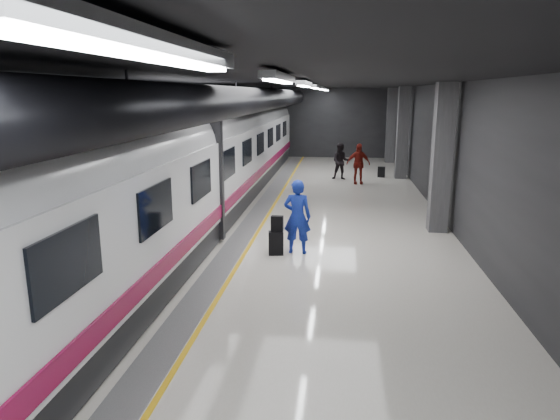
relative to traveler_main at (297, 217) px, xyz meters
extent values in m
plane|color=silver|center=(-0.43, 0.73, -1.00)|extent=(40.00, 40.00, 0.00)
cube|color=black|center=(-0.43, 0.73, 3.50)|extent=(10.00, 40.00, 0.02)
cube|color=#28282B|center=(-0.43, 20.73, 1.25)|extent=(10.00, 0.02, 4.50)
cube|color=#28282B|center=(-5.43, 0.73, 1.25)|extent=(0.02, 40.00, 4.50)
cube|color=#28282B|center=(4.57, 0.73, 1.25)|extent=(0.02, 40.00, 4.50)
cube|color=slate|center=(-1.78, 0.73, -0.99)|extent=(0.65, 39.80, 0.01)
cube|color=yellow|center=(-1.38, 0.73, -0.99)|extent=(0.10, 39.80, 0.01)
cylinder|color=black|center=(-1.73, 0.73, 2.95)|extent=(0.80, 38.00, 0.80)
cube|color=silver|center=(0.17, -10.27, 3.40)|extent=(0.22, 2.60, 0.10)
cube|color=silver|center=(0.17, -5.27, 3.40)|extent=(0.22, 2.60, 0.10)
cube|color=silver|center=(0.17, -0.27, 3.40)|extent=(0.22, 2.60, 0.10)
cube|color=silver|center=(0.17, 4.73, 3.40)|extent=(0.22, 2.60, 0.10)
cube|color=silver|center=(0.17, 9.73, 3.40)|extent=(0.22, 2.60, 0.10)
cube|color=silver|center=(0.17, 14.73, 3.40)|extent=(0.22, 2.60, 0.10)
cube|color=silver|center=(0.17, 18.73, 3.40)|extent=(0.22, 2.60, 0.10)
cube|color=#515154|center=(4.12, 2.73, 1.25)|extent=(0.55, 0.55, 4.50)
cube|color=#515154|center=(4.12, 12.73, 1.25)|extent=(0.55, 0.55, 4.50)
cube|color=#515154|center=(4.12, 18.73, 1.25)|extent=(0.55, 0.55, 4.50)
cube|color=black|center=(-3.68, 0.73, -0.65)|extent=(2.80, 38.00, 0.60)
cube|color=white|center=(-3.68, 0.73, 0.75)|extent=(2.90, 38.00, 2.20)
cylinder|color=white|center=(-3.68, 0.73, 1.70)|extent=(2.80, 38.00, 2.80)
cube|color=maroon|center=(-2.21, 0.73, -0.05)|extent=(0.04, 38.00, 0.35)
cube|color=black|center=(-3.68, 0.73, 1.00)|extent=(3.05, 0.25, 3.80)
cube|color=black|center=(-2.21, -7.27, 1.15)|extent=(0.05, 1.60, 0.85)
cube|color=black|center=(-2.21, -4.27, 1.15)|extent=(0.05, 1.60, 0.85)
cube|color=black|center=(-2.21, -1.27, 1.15)|extent=(0.05, 1.60, 0.85)
cube|color=black|center=(-2.21, 1.73, 1.15)|extent=(0.05, 1.60, 0.85)
cube|color=black|center=(-2.21, 4.73, 1.15)|extent=(0.05, 1.60, 0.85)
cube|color=black|center=(-2.21, 7.73, 1.15)|extent=(0.05, 1.60, 0.85)
cube|color=black|center=(-2.21, 10.73, 1.15)|extent=(0.05, 1.60, 0.85)
cube|color=black|center=(-2.21, 13.73, 1.15)|extent=(0.05, 1.60, 0.85)
cube|color=black|center=(-2.21, 16.73, 1.15)|extent=(0.05, 1.60, 0.85)
imported|color=#1B24D1|center=(0.00, 0.00, 0.00)|extent=(0.75, 0.52, 1.99)
cube|color=black|center=(-0.54, -0.22, -0.68)|extent=(0.42, 0.31, 0.63)
cube|color=black|center=(-0.51, -0.18, -0.16)|extent=(0.32, 0.18, 0.42)
imported|color=black|center=(1.12, 11.92, -0.10)|extent=(0.91, 0.73, 1.80)
imported|color=maroon|center=(1.94, 10.78, -0.05)|extent=(1.17, 0.62, 1.90)
cube|color=black|center=(3.19, 12.84, -0.73)|extent=(0.39, 0.28, 0.53)
camera|label=1|loc=(1.08, -12.74, 3.18)|focal=32.00mm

